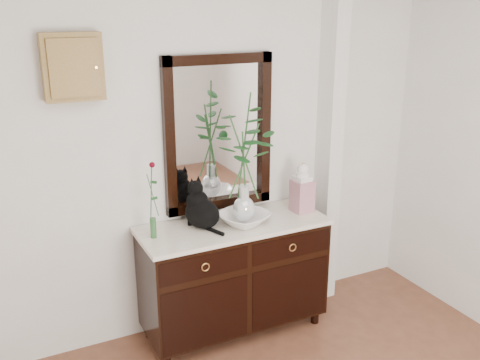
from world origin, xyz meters
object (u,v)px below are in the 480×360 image
ginger_jar (302,187)px  lotus_bowl (244,219)px  cat (202,204)px  sideboard (234,272)px

ginger_jar → lotus_bowl: bearing=-175.8°
cat → lotus_bowl: 0.31m
cat → ginger_jar: size_ratio=0.88×
cat → ginger_jar: (0.77, -0.05, 0.02)m
lotus_bowl → ginger_jar: 0.52m
sideboard → ginger_jar: 0.79m
cat → lotus_bowl: cat is taller
lotus_bowl → ginger_jar: size_ratio=0.90×
cat → sideboard: bearing=-33.7°
cat → ginger_jar: 0.77m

